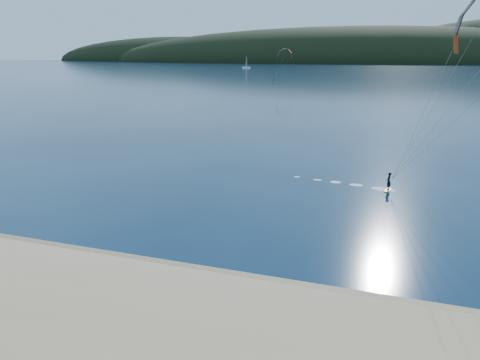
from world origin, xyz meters
name	(u,v)px	position (x,y,z in m)	size (l,w,h in m)	color
ground	(135,308)	(0.00, 0.00, 0.00)	(1800.00, 1800.00, 0.00)	#071D38
wet_sand	(171,271)	(0.00, 4.50, 0.05)	(220.00, 2.50, 0.10)	#8D7652
headland	(381,62)	(0.63, 745.28, 0.00)	(1200.00, 310.00, 140.00)	black
kitesurfer_far	(285,56)	(-35.27, 193.88, 12.38)	(10.65, 7.93, 15.06)	orange
sailboat	(246,67)	(-119.69, 401.11, 0.87)	(8.51, 5.31, 11.86)	white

